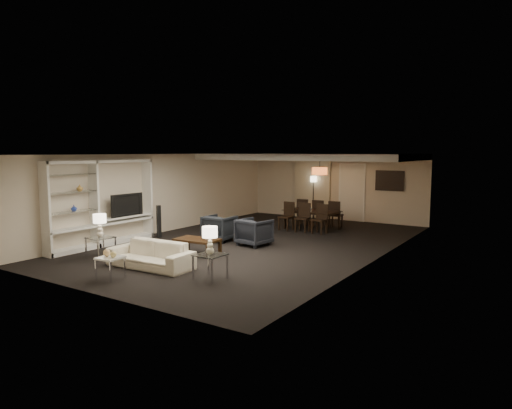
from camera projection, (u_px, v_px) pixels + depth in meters
The scene contains 35 objects.
floor at pixel (256, 243), 12.91m from camera, with size 11.00×11.00×0.00m, color black.
ceiling at pixel (256, 154), 12.62m from camera, with size 7.00×11.00×0.02m, color silver.
wall_back at pixel (335, 187), 17.34m from camera, with size 7.00×0.02×2.50m, color beige.
wall_front at pixel (89, 226), 8.18m from camera, with size 7.00×0.02×2.50m, color beige.
wall_left at pixel (165, 193), 14.66m from camera, with size 0.02×11.00×2.50m, color beige.
wall_right at pixel (379, 208), 10.87m from camera, with size 0.02×11.00×2.50m, color beige.
ceiling_soffit at pixel (312, 157), 15.54m from camera, with size 7.00×4.00×0.20m, color silver.
curtains at pixel (312, 187), 17.77m from camera, with size 1.50×0.12×2.40m, color beige.
door at pixel (352, 193), 16.96m from camera, with size 0.90×0.05×2.10m, color silver.
painting at pixel (390, 181), 16.14m from camera, with size 0.95×0.04×0.65m, color #142D38.
media_unit at pixel (102, 203), 12.40m from camera, with size 0.38×3.40×2.35m, color white, non-canonical shape.
pendant_light at pixel (320, 171), 15.44m from camera, with size 0.52×0.52×0.24m, color #D8591E.
sofa at pixel (150, 255), 10.15m from camera, with size 2.00×0.78×0.58m, color beige.
coffee_table at pixel (197, 246), 11.49m from camera, with size 1.10×0.64×0.39m, color black, non-canonical shape.
armchair_left at pixel (220, 228), 13.21m from camera, with size 0.80×0.82×0.74m, color black.
armchair_right at pixel (254, 232), 12.56m from camera, with size 0.80×0.82×0.74m, color black.
side_table_left at pixel (101, 248), 11.07m from camera, with size 0.55×0.55×0.51m, color silver, non-canonical shape.
side_table_right at pixel (210, 267), 9.23m from camera, with size 0.55×0.55×0.51m, color silver, non-canonical shape.
table_lamp_left at pixel (100, 226), 11.01m from camera, with size 0.31×0.31×0.57m, color #EEE0C9, non-canonical shape.
table_lamp_right at pixel (210, 241), 9.17m from camera, with size 0.31×0.31×0.57m, color beige, non-canonical shape.
marble_table at pixel (111, 268), 9.24m from camera, with size 0.46×0.46×0.46m, color silver, non-canonical shape.
gold_gourd_a at pixel (107, 253), 9.26m from camera, with size 0.15×0.15×0.15m, color #E8B77B.
gold_gourd_b at pixel (113, 254), 9.15m from camera, with size 0.13×0.13×0.13m, color #D5BE70.
television at pixel (124, 205), 13.02m from camera, with size 0.15×1.11×0.64m, color black.
vase_blue at pixel (74, 208), 11.67m from camera, with size 0.15×0.15×0.16m, color #2741AC.
vase_amber at pixel (80, 188), 11.78m from camera, with size 0.16×0.16×0.17m, color gold.
floor_speaker at pixel (159, 221), 13.67m from camera, with size 0.11×0.11×0.98m, color black.
dining_table at pixel (311, 220), 15.21m from camera, with size 1.78×0.99×0.63m, color black.
chair_nl at pixel (286, 216), 14.97m from camera, with size 0.43×0.43×0.93m, color black, non-canonical shape.
chair_nm at pixel (302, 218), 14.65m from camera, with size 0.43×0.43×0.93m, color black, non-canonical shape.
chair_nr at pixel (319, 219), 14.32m from camera, with size 0.43×0.43×0.93m, color black, non-canonical shape.
chair_fl at pixel (304, 212), 16.05m from camera, with size 0.43×0.43×0.93m, color black, non-canonical shape.
chair_fm at pixel (320, 213), 15.73m from camera, with size 0.43×0.43×0.93m, color black, non-canonical shape.
chair_fr at pixel (336, 214), 15.40m from camera, with size 0.43×0.43×0.93m, color black, non-canonical shape.
floor_lamp at pixel (313, 197), 17.55m from camera, with size 0.24×0.24×1.64m, color black, non-canonical shape.
Camera 1 is at (6.92, -10.64, 2.58)m, focal length 32.00 mm.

